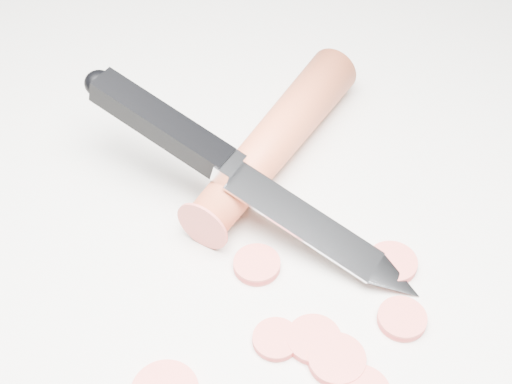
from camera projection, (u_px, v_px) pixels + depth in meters
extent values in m
plane|color=beige|center=(308.00, 262.00, 0.48)|extent=(2.40, 2.40, 0.00)
cylinder|color=#C74C29|center=(275.00, 140.00, 0.54)|extent=(0.15, 0.18, 0.04)
cylinder|color=#D65046|center=(392.00, 263.00, 0.48)|extent=(0.03, 0.03, 0.01)
cylinder|color=#D65046|center=(402.00, 319.00, 0.45)|extent=(0.03, 0.03, 0.01)
cylinder|color=#D65046|center=(337.00, 360.00, 0.43)|extent=(0.04, 0.04, 0.01)
cylinder|color=#D65046|center=(257.00, 265.00, 0.48)|extent=(0.03, 0.03, 0.01)
cylinder|color=#D65046|center=(276.00, 339.00, 0.44)|extent=(0.03, 0.03, 0.01)
cylinder|color=#D65046|center=(314.00, 339.00, 0.44)|extent=(0.03, 0.03, 0.01)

